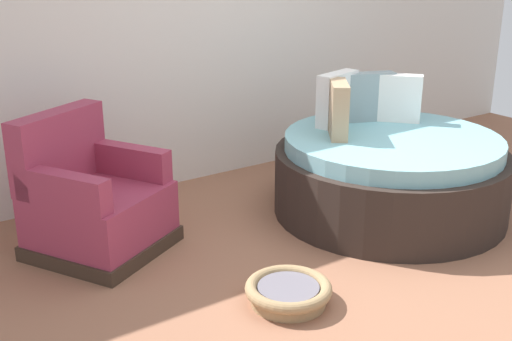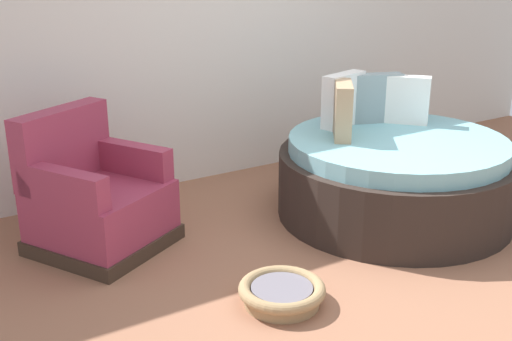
{
  "view_description": "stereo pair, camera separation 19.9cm",
  "coord_description": "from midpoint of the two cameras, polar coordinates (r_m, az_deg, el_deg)",
  "views": [
    {
      "loc": [
        -2.83,
        -2.58,
        1.97
      ],
      "look_at": [
        -0.54,
        0.75,
        0.55
      ],
      "focal_mm": 44.96,
      "sensor_mm": 36.0,
      "label": 1
    },
    {
      "loc": [
        -2.66,
        -2.69,
        1.97
      ],
      "look_at": [
        -0.54,
        0.75,
        0.55
      ],
      "focal_mm": 44.96,
      "sensor_mm": 36.0,
      "label": 2
    }
  ],
  "objects": [
    {
      "name": "back_wall",
      "position": [
        5.62,
        -2.32,
        13.16
      ],
      "size": [
        8.0,
        0.12,
        2.73
      ],
      "primitive_type": "cube",
      "color": "silver",
      "rests_on": "ground_plane"
    },
    {
      "name": "pet_basket",
      "position": [
        3.78,
        3.86,
        -10.81
      ],
      "size": [
        0.51,
        0.51,
        0.13
      ],
      "color": "#9E7F56",
      "rests_on": "ground_plane"
    },
    {
      "name": "round_daybed",
      "position": [
        5.01,
        13.29,
        -0.37
      ],
      "size": [
        1.78,
        1.78,
        1.04
      ],
      "color": "#2D231E",
      "rests_on": "ground_plane"
    },
    {
      "name": "red_armchair",
      "position": [
        4.48,
        -12.91,
        -2.63
      ],
      "size": [
        1.08,
        1.08,
        0.94
      ],
      "color": "#38281E",
      "rests_on": "ground_plane"
    },
    {
      "name": "ground_plane",
      "position": [
        4.29,
        12.98,
        -8.68
      ],
      "size": [
        8.0,
        8.0,
        0.02
      ],
      "primitive_type": "cube",
      "color": "#936047"
    }
  ]
}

